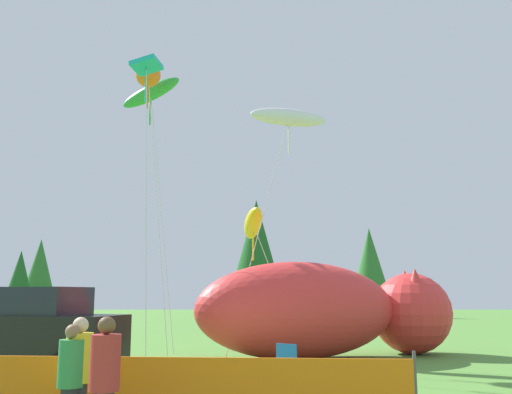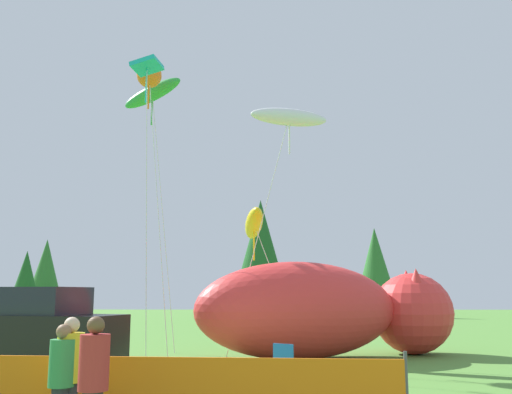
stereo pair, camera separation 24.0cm
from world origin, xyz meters
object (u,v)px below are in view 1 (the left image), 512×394
object	(u,v)px
kite_green_fish	(151,94)
kite_white_ghost	(289,118)
folding_chair	(290,362)
spectator_in_red_shirt	(104,381)
inflatable_cat	(325,313)
kite_yellow_hero	(253,224)
kite_orange_flower	(148,76)
kite_teal_diamond	(146,71)
parked_car	(43,331)
spectator_in_grey_shirt	(70,379)
spectator_in_yellow_shirt	(78,374)

from	to	relation	value
kite_green_fish	kite_white_ghost	xyz separation A→B (m)	(5.28, -2.59, -1.82)
folding_chair	spectator_in_red_shirt	xyz separation A→B (m)	(-2.56, -5.58, 0.41)
inflatable_cat	kite_yellow_hero	distance (m)	4.28
kite_green_fish	kite_orange_flower	world-z (taller)	kite_green_fish
spectator_in_red_shirt	kite_yellow_hero	xyz separation A→B (m)	(1.68, 12.90, 3.49)
kite_teal_diamond	folding_chair	bearing A→B (deg)	-50.28
folding_chair	kite_green_fish	distance (m)	13.56
spectator_in_red_shirt	kite_orange_flower	world-z (taller)	kite_orange_flower
parked_car	kite_orange_flower	world-z (taller)	kite_orange_flower
folding_chair	spectator_in_grey_shirt	bearing A→B (deg)	-179.10
kite_white_ghost	kite_teal_diamond	bearing A→B (deg)	-172.09
parked_car	kite_green_fish	xyz separation A→B (m)	(1.24, 6.59, 8.70)
inflatable_cat	kite_green_fish	distance (m)	11.00
spectator_in_red_shirt	kite_yellow_hero	size ratio (longest dim) A/B	0.33
spectator_in_yellow_shirt	spectator_in_grey_shirt	size ratio (longest dim) A/B	1.06
kite_white_ghost	parked_car	bearing A→B (deg)	-148.44
spectator_in_red_shirt	kite_green_fish	distance (m)	16.89
kite_teal_diamond	spectator_in_grey_shirt	bearing A→B (deg)	-83.00
inflatable_cat	kite_white_ghost	distance (m)	6.68
kite_orange_flower	spectator_in_grey_shirt	bearing A→B (deg)	-82.58
folding_chair	kite_teal_diamond	bearing A→B (deg)	73.68
spectator_in_grey_shirt	kite_orange_flower	bearing A→B (deg)	97.42
spectator_in_red_shirt	kite_yellow_hero	world-z (taller)	kite_yellow_hero
inflatable_cat	kite_yellow_hero	xyz separation A→B (m)	(-2.27, 1.94, 3.06)
spectator_in_grey_shirt	kite_orange_flower	xyz separation A→B (m)	(-1.58, 12.14, 9.09)
spectator_in_red_shirt	kite_orange_flower	distance (m)	15.82
parked_car	inflatable_cat	world-z (taller)	inflatable_cat
spectator_in_yellow_shirt	parked_car	bearing A→B (deg)	114.08
inflatable_cat	spectator_in_yellow_shirt	distance (m)	11.13
folding_chair	spectator_in_grey_shirt	xyz separation A→B (m)	(-3.20, -4.91, 0.34)
folding_chair	spectator_in_red_shirt	world-z (taller)	spectator_in_red_shirt
kite_teal_diamond	kite_yellow_hero	xyz separation A→B (m)	(3.58, 1.96, -4.95)
parked_car	kite_teal_diamond	world-z (taller)	kite_teal_diamond
spectator_in_yellow_shirt	folding_chair	bearing A→B (deg)	56.78
kite_orange_flower	folding_chair	bearing A→B (deg)	-56.55
spectator_in_grey_shirt	kite_yellow_hero	xyz separation A→B (m)	(2.32, 12.23, 3.57)
spectator_in_yellow_shirt	spectator_in_red_shirt	distance (m)	0.98
kite_yellow_hero	kite_green_fish	xyz separation A→B (m)	(-4.05, 1.29, 5.33)
spectator_in_yellow_shirt	spectator_in_red_shirt	world-z (taller)	spectator_in_red_shirt
parked_car	spectator_in_yellow_shirt	bearing A→B (deg)	-49.86
spectator_in_grey_shirt	kite_white_ghost	distance (m)	13.50
inflatable_cat	kite_green_fish	size ratio (longest dim) A/B	0.84
parked_car	kite_white_ghost	xyz separation A→B (m)	(6.52, 4.01, 6.88)
kite_white_ghost	kite_orange_flower	size ratio (longest dim) A/B	0.79
kite_yellow_hero	kite_orange_flower	bearing A→B (deg)	-178.64
spectator_in_yellow_shirt	kite_yellow_hero	distance (m)	12.81
spectator_in_grey_shirt	spectator_in_red_shirt	size ratio (longest dim) A/B	0.92
folding_chair	spectator_in_grey_shirt	size ratio (longest dim) A/B	0.58
kite_green_fish	spectator_in_yellow_shirt	bearing A→B (deg)	-82.34
inflatable_cat	folding_chair	bearing A→B (deg)	-127.15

